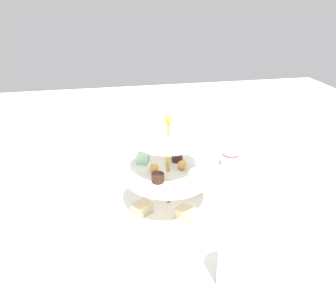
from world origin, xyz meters
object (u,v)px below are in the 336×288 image
(teacup_with_saucer, at_px, (230,159))
(water_glass_short_left, at_px, (186,147))
(butter_knife_right, at_px, (290,204))
(tiered_serving_stand, at_px, (168,179))
(butter_knife_left, at_px, (44,262))
(water_glass_tall_right, at_px, (236,260))

(teacup_with_saucer, bearing_deg, water_glass_short_left, 55.93)
(butter_knife_right, bearing_deg, tiered_serving_stand, 80.40)
(tiered_serving_stand, height_order, butter_knife_left, tiered_serving_stand)
(tiered_serving_stand, bearing_deg, butter_knife_left, 116.41)
(water_glass_short_left, distance_m, teacup_with_saucer, 0.16)
(water_glass_short_left, xyz_separation_m, butter_knife_left, (-0.40, 0.41, -0.04))
(teacup_with_saucer, xyz_separation_m, butter_knife_right, (-0.23, -0.08, -0.02))
(tiered_serving_stand, bearing_deg, butter_knife_right, -100.55)
(water_glass_tall_right, bearing_deg, water_glass_short_left, -3.52)
(water_glass_tall_right, height_order, butter_knife_left, water_glass_tall_right)
(butter_knife_right, bearing_deg, butter_knife_left, 98.89)
(water_glass_tall_right, height_order, butter_knife_right, water_glass_tall_right)
(water_glass_tall_right, distance_m, water_glass_short_left, 0.53)
(butter_knife_left, height_order, butter_knife_right, same)
(tiered_serving_stand, bearing_deg, water_glass_tall_right, -163.52)
(teacup_with_saucer, distance_m, butter_knife_right, 0.25)
(teacup_with_saucer, bearing_deg, tiered_serving_stand, 125.30)
(water_glass_short_left, bearing_deg, water_glass_tall_right, 176.48)
(water_glass_tall_right, xyz_separation_m, butter_knife_left, (0.12, 0.38, -0.06))
(tiered_serving_stand, distance_m, butter_knife_right, 0.34)
(butter_knife_left, bearing_deg, water_glass_tall_right, 34.75)
(water_glass_tall_right, xyz_separation_m, teacup_with_saucer, (0.44, -0.16, -0.04))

